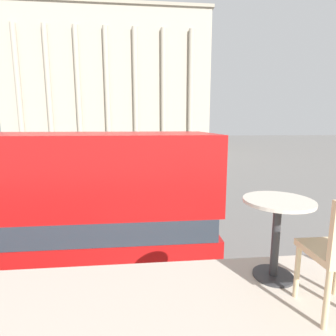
{
  "coord_description": "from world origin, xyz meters",
  "views": [
    {
      "loc": [
        -0.08,
        -2.44,
        4.52
      ],
      "look_at": [
        1.7,
        15.47,
        1.49
      ],
      "focal_mm": 28.0,
      "sensor_mm": 36.0,
      "label": 1
    }
  ],
  "objects_px": {
    "traffic_light_near": "(208,160)",
    "car_white": "(191,155)",
    "pedestrian_white": "(42,178)",
    "cafe_dining_table": "(277,221)",
    "plaza_building_left": "(112,84)",
    "traffic_light_far": "(118,146)",
    "traffic_light_mid": "(163,153)",
    "pedestrian_olive": "(181,177)"
  },
  "relations": [
    {
      "from": "traffic_light_near",
      "to": "car_white",
      "type": "xyz_separation_m",
      "value": [
        2.49,
        18.03,
        -1.82
      ]
    },
    {
      "from": "car_white",
      "to": "pedestrian_white",
      "type": "relative_size",
      "value": 2.5
    },
    {
      "from": "cafe_dining_table",
      "to": "traffic_light_near",
      "type": "bearing_deg",
      "value": 78.43
    },
    {
      "from": "traffic_light_near",
      "to": "plaza_building_left",
      "type": "bearing_deg",
      "value": 103.55
    },
    {
      "from": "traffic_light_near",
      "to": "car_white",
      "type": "relative_size",
      "value": 0.92
    },
    {
      "from": "cafe_dining_table",
      "to": "traffic_light_far",
      "type": "xyz_separation_m",
      "value": [
        -3.83,
        26.71,
        -1.5
      ]
    },
    {
      "from": "traffic_light_mid",
      "to": "car_white",
      "type": "xyz_separation_m",
      "value": [
        4.44,
        10.31,
        -1.43
      ]
    },
    {
      "from": "plaza_building_left",
      "to": "pedestrian_olive",
      "type": "height_order",
      "value": "plaza_building_left"
    },
    {
      "from": "plaza_building_left",
      "to": "traffic_light_far",
      "type": "relative_size",
      "value": 10.83
    },
    {
      "from": "traffic_light_far",
      "to": "pedestrian_olive",
      "type": "height_order",
      "value": "traffic_light_far"
    },
    {
      "from": "traffic_light_near",
      "to": "pedestrian_white",
      "type": "relative_size",
      "value": 2.3
    },
    {
      "from": "traffic_light_mid",
      "to": "car_white",
      "type": "distance_m",
      "value": 11.32
    },
    {
      "from": "plaza_building_left",
      "to": "traffic_light_near",
      "type": "bearing_deg",
      "value": -76.45
    },
    {
      "from": "plaza_building_left",
      "to": "pedestrian_olive",
      "type": "bearing_deg",
      "value": -76.92
    },
    {
      "from": "plaza_building_left",
      "to": "traffic_light_near",
      "type": "height_order",
      "value": "plaza_building_left"
    },
    {
      "from": "traffic_light_mid",
      "to": "car_white",
      "type": "relative_size",
      "value": 0.77
    },
    {
      "from": "traffic_light_mid",
      "to": "pedestrian_olive",
      "type": "bearing_deg",
      "value": -79.0
    },
    {
      "from": "traffic_light_far",
      "to": "cafe_dining_table",
      "type": "bearing_deg",
      "value": -81.85
    },
    {
      "from": "traffic_light_near",
      "to": "traffic_light_far",
      "type": "relative_size",
      "value": 1.17
    },
    {
      "from": "cafe_dining_table",
      "to": "car_white",
      "type": "relative_size",
      "value": 0.17
    },
    {
      "from": "cafe_dining_table",
      "to": "pedestrian_olive",
      "type": "height_order",
      "value": "cafe_dining_table"
    },
    {
      "from": "traffic_light_near",
      "to": "pedestrian_olive",
      "type": "xyz_separation_m",
      "value": [
        -1.07,
        3.18,
        -1.61
      ]
    },
    {
      "from": "plaza_building_left",
      "to": "car_white",
      "type": "distance_m",
      "value": 26.27
    },
    {
      "from": "cafe_dining_table",
      "to": "traffic_light_mid",
      "type": "xyz_separation_m",
      "value": [
        0.56,
        19.99,
        -1.55
      ]
    },
    {
      "from": "traffic_light_far",
      "to": "pedestrian_white",
      "type": "xyz_separation_m",
      "value": [
        -4.01,
        -11.01,
        -1.22
      ]
    },
    {
      "from": "pedestrian_olive",
      "to": "cafe_dining_table",
      "type": "bearing_deg",
      "value": 179.25
    },
    {
      "from": "cafe_dining_table",
      "to": "pedestrian_white",
      "type": "height_order",
      "value": "cafe_dining_table"
    },
    {
      "from": "plaza_building_left",
      "to": "traffic_light_mid",
      "type": "height_order",
      "value": "plaza_building_left"
    },
    {
      "from": "traffic_light_near",
      "to": "pedestrian_olive",
      "type": "relative_size",
      "value": 2.42
    },
    {
      "from": "cafe_dining_table",
      "to": "pedestrian_white",
      "type": "xyz_separation_m",
      "value": [
        -7.84,
        15.7,
        -2.71
      ]
    },
    {
      "from": "pedestrian_white",
      "to": "traffic_light_near",
      "type": "bearing_deg",
      "value": 36.93
    },
    {
      "from": "traffic_light_far",
      "to": "plaza_building_left",
      "type": "bearing_deg",
      "value": 96.99
    },
    {
      "from": "traffic_light_near",
      "to": "traffic_light_mid",
      "type": "relative_size",
      "value": 1.2
    },
    {
      "from": "cafe_dining_table",
      "to": "pedestrian_olive",
      "type": "xyz_separation_m",
      "value": [
        1.44,
        15.46,
        -2.77
      ]
    },
    {
      "from": "pedestrian_olive",
      "to": "traffic_light_mid",
      "type": "bearing_deg",
      "value": 15.57
    },
    {
      "from": "pedestrian_white",
      "to": "car_white",
      "type": "bearing_deg",
      "value": 103.92
    },
    {
      "from": "traffic_light_mid",
      "to": "car_white",
      "type": "bearing_deg",
      "value": 66.68
    },
    {
      "from": "traffic_light_mid",
      "to": "pedestrian_white",
      "type": "relative_size",
      "value": 1.92
    },
    {
      "from": "traffic_light_far",
      "to": "car_white",
      "type": "bearing_deg",
      "value": 22.14
    },
    {
      "from": "plaza_building_left",
      "to": "traffic_light_far",
      "type": "bearing_deg",
      "value": -83.01
    },
    {
      "from": "cafe_dining_table",
      "to": "plaza_building_left",
      "type": "distance_m",
      "value": 51.99
    },
    {
      "from": "cafe_dining_table",
      "to": "car_white",
      "type": "bearing_deg",
      "value": 80.63
    }
  ]
}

